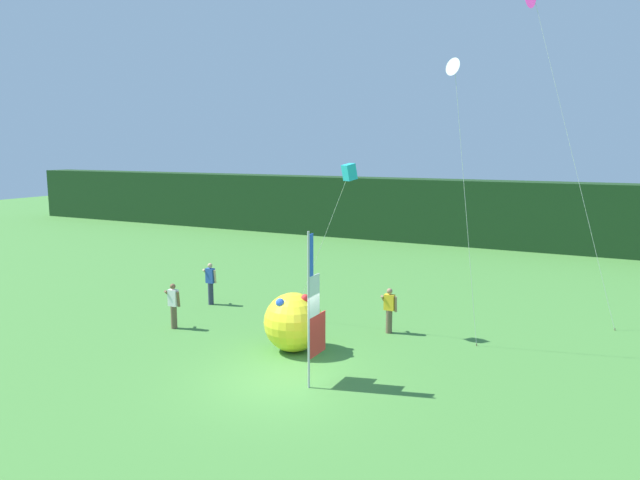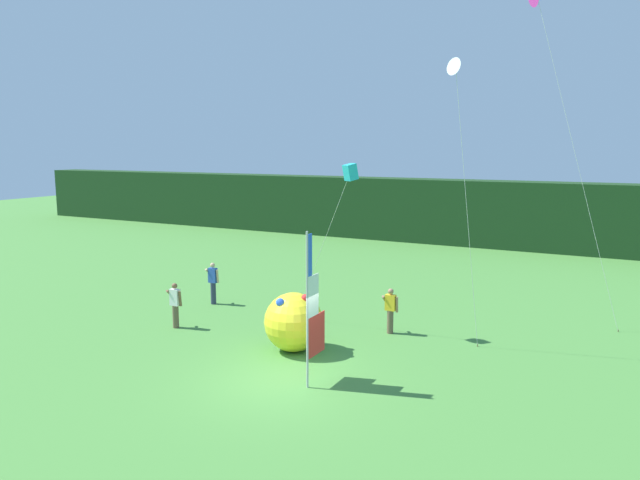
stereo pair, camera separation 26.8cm
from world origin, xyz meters
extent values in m
plane|color=#478438|center=(0.00, 0.00, 0.00)|extent=(120.00, 120.00, 0.00)
cube|color=#193819|center=(0.00, 25.69, 2.14)|extent=(80.00, 2.40, 4.29)
cylinder|color=#B7B7BC|center=(0.73, -0.08, 2.14)|extent=(0.06, 0.06, 4.29)
cube|color=red|center=(0.73, 0.43, 1.34)|extent=(0.02, 0.97, 1.14)
cube|color=white|center=(0.73, 0.25, 2.49)|extent=(0.02, 0.60, 1.14)
cube|color=blue|center=(0.73, 0.06, 3.63)|extent=(0.02, 0.23, 1.14)
cylinder|color=brown|center=(1.01, 5.40, 0.41)|extent=(0.22, 0.22, 0.83)
cube|color=yellow|center=(1.01, 5.40, 1.10)|extent=(0.36, 0.20, 0.56)
sphere|color=#A37556|center=(1.01, 5.40, 1.50)|extent=(0.20, 0.20, 0.20)
cylinder|color=#A37556|center=(0.78, 5.46, 1.16)|extent=(0.09, 0.48, 0.42)
cylinder|color=#A37556|center=(1.24, 5.41, 1.06)|extent=(0.09, 0.14, 0.56)
cylinder|color=#2D334C|center=(-6.90, 5.66, 0.46)|extent=(0.22, 0.22, 0.91)
cube|color=#284CA8|center=(-6.90, 5.66, 1.22)|extent=(0.36, 0.20, 0.61)
sphere|color=tan|center=(-6.90, 5.66, 1.64)|extent=(0.20, 0.20, 0.20)
cylinder|color=tan|center=(-7.13, 5.73, 1.29)|extent=(0.09, 0.48, 0.42)
cylinder|color=tan|center=(-6.67, 5.67, 1.20)|extent=(0.09, 0.14, 0.56)
cylinder|color=brown|center=(-6.08, 2.42, 0.41)|extent=(0.22, 0.22, 0.83)
cube|color=white|center=(-6.08, 2.42, 1.13)|extent=(0.36, 0.20, 0.60)
sphere|color=brown|center=(-6.08, 2.42, 1.55)|extent=(0.20, 0.20, 0.20)
cylinder|color=brown|center=(-6.31, 2.48, 1.20)|extent=(0.09, 0.48, 0.42)
cylinder|color=brown|center=(-5.85, 2.43, 1.10)|extent=(0.09, 0.14, 0.56)
sphere|color=yellow|center=(-1.08, 2.29, 0.95)|extent=(1.89, 1.89, 1.89)
sphere|color=#23B2C6|center=(-0.77, 2.87, 1.63)|extent=(0.27, 0.27, 0.27)
sphere|color=red|center=(-0.64, 2.27, 1.78)|extent=(0.27, 0.27, 0.27)
sphere|color=blue|center=(-1.24, 1.74, 1.70)|extent=(0.27, 0.27, 0.27)
cylinder|color=brown|center=(4.05, 5.41, 0.04)|extent=(0.03, 0.03, 0.08)
cylinder|color=silver|center=(3.60, 5.17, 4.42)|extent=(0.93, 0.49, 8.85)
cone|color=white|center=(3.14, 4.93, 8.85)|extent=(0.63, 0.52, 0.58)
cylinder|color=brown|center=(8.10, 9.29, 0.04)|extent=(0.03, 0.03, 0.08)
cylinder|color=silver|center=(6.39, 9.44, 5.88)|extent=(3.42, 0.32, 11.76)
cylinder|color=brown|center=(-2.87, 5.45, 0.04)|extent=(0.03, 0.03, 0.08)
cylinder|color=silver|center=(-1.59, 5.14, 2.81)|extent=(2.58, 0.64, 5.62)
cube|color=#23B2C6|center=(-0.30, 4.83, 5.62)|extent=(0.54, 0.58, 0.60)
camera|label=1|loc=(7.86, -13.54, 6.46)|focal=33.21mm
camera|label=2|loc=(8.10, -13.42, 6.46)|focal=33.21mm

